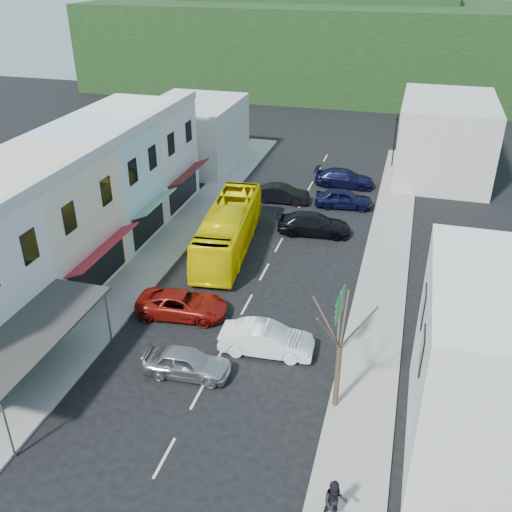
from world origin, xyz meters
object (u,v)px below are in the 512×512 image
Objects in this scene: street_tree at (340,347)px; traffic_signal at (395,141)px; pedestrian_right at (334,503)px; bus at (229,230)px; pedestrian_left at (88,297)px; direction_sign at (339,324)px; car_silver at (187,363)px; car_white at (267,341)px; car_red at (182,305)px.

street_tree reaches higher than traffic_signal.
pedestrian_right is 40.14m from traffic_signal.
bus is 6.82× the size of pedestrian_left.
direction_sign is 4.05m from street_tree.
pedestrian_right is 6.47m from street_tree.
traffic_signal reaches higher than car_silver.
car_silver is 0.65× the size of street_tree.
car_white is 5.74m from street_tree.
car_red is 15.14m from pedestrian_right.
pedestrian_right is at bearing -68.16° from bus.
bus reaches higher than pedestrian_right.
bus is at bearing 5.77° from car_silver.
car_white is (3.30, 2.76, 0.00)m from car_silver.
car_white is 3.81m from direction_sign.
direction_sign is (-1.33, 9.71, 0.95)m from pedestrian_right.
direction_sign reaches higher than bus.
car_silver is 34.74m from traffic_signal.
direction_sign is (3.54, 0.69, 1.25)m from car_white.
car_silver is 0.86× the size of traffic_signal.
car_silver is (2.14, -13.20, -0.85)m from bus.
car_white is 10.80m from pedestrian_left.
car_white is at bearing -92.08° from pedestrian_left.
traffic_signal is at bearing -11.86° from car_white.
street_tree is (-0.83, 5.96, 2.38)m from pedestrian_right.
street_tree reaches higher than direction_sign.
pedestrian_left is (-5.29, -1.10, 0.30)m from car_red.
traffic_signal reaches higher than pedestrian_left.
car_silver is at bearing 177.62° from street_tree.
bus is at bearing -6.39° from car_red.
car_red is 0.68× the size of street_tree.
traffic_signal is (9.77, 20.64, 1.02)m from bus.
car_red is (-2.17, 4.80, 0.00)m from car_silver.
pedestrian_left is (-5.32, -9.50, -0.55)m from bus.
street_tree is (14.79, -4.01, 2.38)m from pedestrian_left.
pedestrian_right is at bearing -130.95° from car_silver.
pedestrian_left reaches higher than car_white.
direction_sign is at bearing -82.95° from car_white.
bus is 2.64× the size of car_silver.
car_silver is 0.96× the size of car_red.
bus reaches higher than car_red.
pedestrian_right reaches higher than car_red.
traffic_signal is at bearing -24.83° from car_red.
bus is 2.97× the size of direction_sign.
traffic_signal is (0.30, 34.14, -0.81)m from street_tree.
pedestrian_left is at bearing -175.52° from direction_sign.
traffic_signal reaches higher than car_white.
bus is at bearing 64.86° from traffic_signal.
pedestrian_right is at bearing 90.95° from traffic_signal.
pedestrian_right is 0.44× the size of direction_sign.
direction_sign reaches higher than pedestrian_left.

